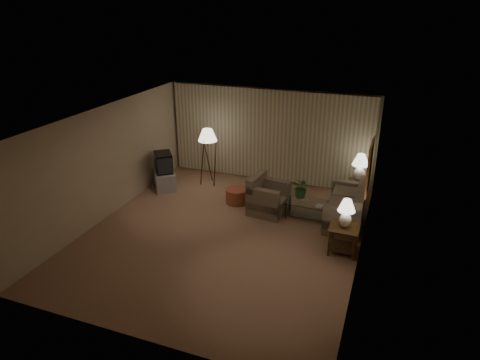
{
  "coord_description": "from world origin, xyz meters",
  "views": [
    {
      "loc": [
        3.34,
        -7.85,
        4.95
      ],
      "look_at": [
        0.18,
        0.6,
        1.12
      ],
      "focal_mm": 32.0,
      "sensor_mm": 36.0,
      "label": 1
    }
  ],
  "objects_px": {
    "coffee_table": "(306,207)",
    "floor_lamp": "(208,156)",
    "table_lamp_far": "(360,165)",
    "sofa": "(345,208)",
    "crt_tv": "(163,162)",
    "ottoman": "(237,196)",
    "side_table_far": "(358,188)",
    "side_table_near": "(344,234)",
    "armchair": "(268,199)",
    "tv_cabinet": "(165,179)",
    "table_lamp_near": "(346,211)",
    "vase": "(301,199)"
  },
  "relations": [
    {
      "from": "table_lamp_far",
      "to": "sofa",
      "type": "bearing_deg",
      "value": -96.84
    },
    {
      "from": "armchair",
      "to": "side_table_far",
      "type": "height_order",
      "value": "armchair"
    },
    {
      "from": "crt_tv",
      "to": "ottoman",
      "type": "relative_size",
      "value": 1.33
    },
    {
      "from": "table_lamp_near",
      "to": "tv_cabinet",
      "type": "distance_m",
      "value": 5.5
    },
    {
      "from": "side_table_near",
      "to": "crt_tv",
      "type": "bearing_deg",
      "value": 162.58
    },
    {
      "from": "floor_lamp",
      "to": "side_table_far",
      "type": "bearing_deg",
      "value": 3.85
    },
    {
      "from": "armchair",
      "to": "crt_tv",
      "type": "relative_size",
      "value": 1.4
    },
    {
      "from": "side_table_near",
      "to": "ottoman",
      "type": "bearing_deg",
      "value": 153.84
    },
    {
      "from": "side_table_far",
      "to": "side_table_near",
      "type": "bearing_deg",
      "value": -90.0
    },
    {
      "from": "sofa",
      "to": "ottoman",
      "type": "height_order",
      "value": "sofa"
    },
    {
      "from": "side_table_far",
      "to": "ottoman",
      "type": "height_order",
      "value": "side_table_far"
    },
    {
      "from": "tv_cabinet",
      "to": "floor_lamp",
      "type": "distance_m",
      "value": 1.4
    },
    {
      "from": "armchair",
      "to": "floor_lamp",
      "type": "relative_size",
      "value": 0.66
    },
    {
      "from": "floor_lamp",
      "to": "vase",
      "type": "xyz_separation_m",
      "value": [
        2.94,
        -1.07,
        -0.37
      ]
    },
    {
      "from": "crt_tv",
      "to": "floor_lamp",
      "type": "xyz_separation_m",
      "value": [
        1.05,
        0.69,
        0.09
      ]
    },
    {
      "from": "side_table_far",
      "to": "vase",
      "type": "height_order",
      "value": "side_table_far"
    },
    {
      "from": "table_lamp_far",
      "to": "tv_cabinet",
      "type": "xyz_separation_m",
      "value": [
        -5.2,
        -0.97,
        -0.78
      ]
    },
    {
      "from": "table_lamp_far",
      "to": "tv_cabinet",
      "type": "relative_size",
      "value": 0.72
    },
    {
      "from": "floor_lamp",
      "to": "armchair",
      "type": "bearing_deg",
      "value": -27.62
    },
    {
      "from": "sofa",
      "to": "side_table_far",
      "type": "distance_m",
      "value": 1.26
    },
    {
      "from": "side_table_near",
      "to": "tv_cabinet",
      "type": "xyz_separation_m",
      "value": [
        -5.2,
        1.63,
        -0.17
      ]
    },
    {
      "from": "table_lamp_far",
      "to": "floor_lamp",
      "type": "height_order",
      "value": "floor_lamp"
    },
    {
      "from": "sofa",
      "to": "table_lamp_far",
      "type": "bearing_deg",
      "value": 171.94
    },
    {
      "from": "sofa",
      "to": "tv_cabinet",
      "type": "height_order",
      "value": "sofa"
    },
    {
      "from": "sofa",
      "to": "ottoman",
      "type": "relative_size",
      "value": 2.94
    },
    {
      "from": "table_lamp_near",
      "to": "floor_lamp",
      "type": "height_order",
      "value": "floor_lamp"
    },
    {
      "from": "coffee_table",
      "to": "floor_lamp",
      "type": "height_order",
      "value": "floor_lamp"
    },
    {
      "from": "armchair",
      "to": "crt_tv",
      "type": "height_order",
      "value": "crt_tv"
    },
    {
      "from": "armchair",
      "to": "tv_cabinet",
      "type": "distance_m",
      "value": 3.22
    },
    {
      "from": "ottoman",
      "to": "vase",
      "type": "height_order",
      "value": "vase"
    },
    {
      "from": "sofa",
      "to": "floor_lamp",
      "type": "height_order",
      "value": "floor_lamp"
    },
    {
      "from": "armchair",
      "to": "vase",
      "type": "distance_m",
      "value": 0.81
    },
    {
      "from": "coffee_table",
      "to": "floor_lamp",
      "type": "xyz_separation_m",
      "value": [
        -3.09,
        1.07,
        0.58
      ]
    },
    {
      "from": "side_table_near",
      "to": "table_lamp_far",
      "type": "bearing_deg",
      "value": 90.0
    },
    {
      "from": "coffee_table",
      "to": "ottoman",
      "type": "xyz_separation_m",
      "value": [
        -1.9,
        0.2,
        -0.08
      ]
    },
    {
      "from": "tv_cabinet",
      "to": "ottoman",
      "type": "relative_size",
      "value": 1.75
    },
    {
      "from": "side_table_near",
      "to": "coffee_table",
      "type": "relative_size",
      "value": 0.57
    },
    {
      "from": "side_table_near",
      "to": "side_table_far",
      "type": "distance_m",
      "value": 2.6
    },
    {
      "from": "crt_tv",
      "to": "side_table_near",
      "type": "bearing_deg",
      "value": 35.31
    },
    {
      "from": "crt_tv",
      "to": "coffee_table",
      "type": "bearing_deg",
      "value": 47.47
    },
    {
      "from": "table_lamp_near",
      "to": "tv_cabinet",
      "type": "height_order",
      "value": "table_lamp_near"
    },
    {
      "from": "coffee_table",
      "to": "ottoman",
      "type": "height_order",
      "value": "coffee_table"
    },
    {
      "from": "armchair",
      "to": "table_lamp_far",
      "type": "bearing_deg",
      "value": -48.87
    },
    {
      "from": "table_lamp_far",
      "to": "coffee_table",
      "type": "distance_m",
      "value": 1.87
    },
    {
      "from": "table_lamp_far",
      "to": "armchair",
      "type": "bearing_deg",
      "value": -145.18
    },
    {
      "from": "table_lamp_near",
      "to": "vase",
      "type": "height_order",
      "value": "table_lamp_near"
    },
    {
      "from": "side_table_far",
      "to": "table_lamp_near",
      "type": "height_order",
      "value": "table_lamp_near"
    },
    {
      "from": "side_table_near",
      "to": "coffee_table",
      "type": "bearing_deg",
      "value": 130.11
    },
    {
      "from": "table_lamp_far",
      "to": "crt_tv",
      "type": "height_order",
      "value": "table_lamp_far"
    },
    {
      "from": "table_lamp_near",
      "to": "vase",
      "type": "xyz_separation_m",
      "value": [
        -1.2,
        1.25,
        -0.48
      ]
    }
  ]
}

